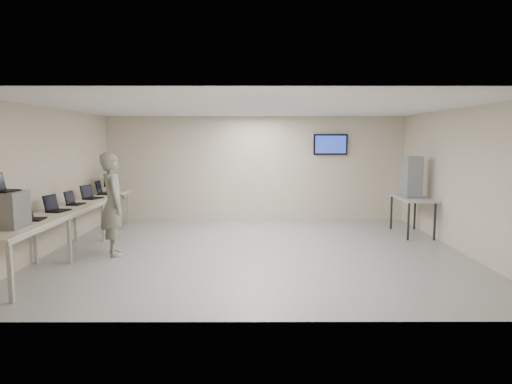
{
  "coord_description": "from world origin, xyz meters",
  "views": [
    {
      "loc": [
        -0.03,
        -8.79,
        2.2
      ],
      "look_at": [
        0.0,
        0.2,
        1.15
      ],
      "focal_mm": 32.0,
      "sensor_mm": 36.0,
      "label": 1
    }
  ],
  "objects_px": {
    "workbench": "(72,210)",
    "equipment_box": "(7,210)",
    "side_table": "(412,200)",
    "soldier": "(113,204)"
  },
  "relations": [
    {
      "from": "workbench",
      "to": "equipment_box",
      "type": "relative_size",
      "value": 11.21
    },
    {
      "from": "workbench",
      "to": "side_table",
      "type": "distance_m",
      "value": 7.36
    },
    {
      "from": "soldier",
      "to": "equipment_box",
      "type": "bearing_deg",
      "value": 130.3
    },
    {
      "from": "soldier",
      "to": "side_table",
      "type": "bearing_deg",
      "value": -97.02
    },
    {
      "from": "equipment_box",
      "to": "soldier",
      "type": "relative_size",
      "value": 0.27
    },
    {
      "from": "equipment_box",
      "to": "soldier",
      "type": "height_order",
      "value": "soldier"
    },
    {
      "from": "workbench",
      "to": "equipment_box",
      "type": "xyz_separation_m",
      "value": [
        -0.06,
        -2.19,
        0.34
      ]
    },
    {
      "from": "workbench",
      "to": "equipment_box",
      "type": "bearing_deg",
      "value": -91.64
    },
    {
      "from": "workbench",
      "to": "soldier",
      "type": "height_order",
      "value": "soldier"
    },
    {
      "from": "equipment_box",
      "to": "side_table",
      "type": "bearing_deg",
      "value": 27.74
    }
  ]
}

